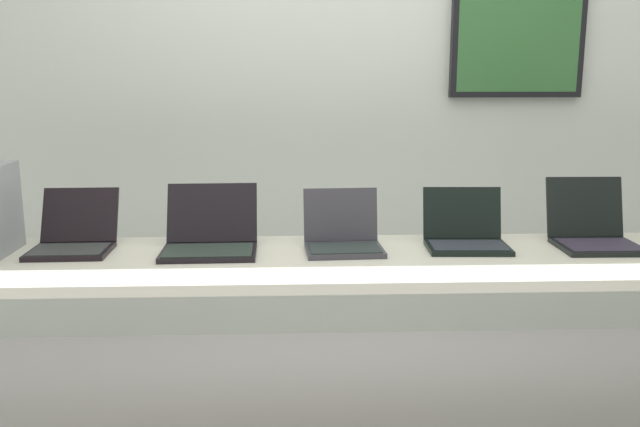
% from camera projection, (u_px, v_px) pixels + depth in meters
% --- Properties ---
extents(back_wall, '(8.00, 0.11, 2.70)m').
position_uv_depth(back_wall, '(345.00, 93.00, 3.62)').
color(back_wall, silver).
rests_on(back_wall, ground).
extents(workbench, '(3.53, 0.70, 0.75)m').
position_uv_depth(workbench, '(361.00, 267.00, 2.65)').
color(workbench, beige).
rests_on(workbench, ground).
extents(laptop_station_0, '(0.32, 0.35, 0.23)m').
position_uv_depth(laptop_station_0, '(74.00, 237.00, 2.72)').
color(laptop_station_0, black).
rests_on(laptop_station_0, workbench).
extents(laptop_station_1, '(0.38, 0.37, 0.25)m').
position_uv_depth(laptop_station_1, '(210.00, 237.00, 2.71)').
color(laptop_station_1, black).
rests_on(laptop_station_1, workbench).
extents(laptop_station_2, '(0.32, 0.28, 0.24)m').
position_uv_depth(laptop_station_2, '(343.00, 236.00, 2.73)').
color(laptop_station_2, '#38363E').
rests_on(laptop_station_2, workbench).
extents(laptop_station_3, '(0.34, 0.29, 0.23)m').
position_uv_depth(laptop_station_3, '(465.00, 234.00, 2.77)').
color(laptop_station_3, black).
rests_on(laptop_station_3, workbench).
extents(laptop_station_4, '(0.33, 0.34, 0.27)m').
position_uv_depth(laptop_station_4, '(593.00, 231.00, 2.79)').
color(laptop_station_4, black).
rests_on(laptop_station_4, workbench).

